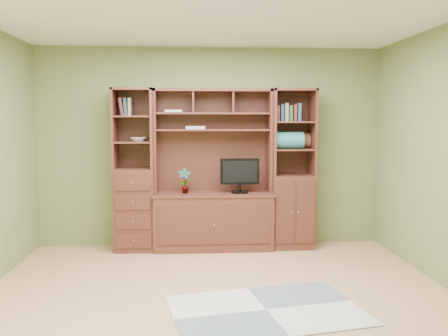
{
  "coord_description": "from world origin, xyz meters",
  "views": [
    {
      "loc": [
        -0.23,
        -4.26,
        1.64
      ],
      "look_at": [
        0.13,
        1.2,
        1.1
      ],
      "focal_mm": 38.0,
      "sensor_mm": 36.0,
      "label": 1
    }
  ],
  "objects": [
    {
      "name": "blanket_red",
      "position": [
        1.11,
        1.85,
        1.39
      ],
      "size": [
        0.36,
        0.2,
        0.2
      ],
      "primitive_type": "cube",
      "color": "brown",
      "rests_on": "right_tower"
    },
    {
      "name": "left_tower",
      "position": [
        -0.97,
        1.77,
        1.02
      ],
      "size": [
        0.5,
        0.45,
        2.05
      ],
      "primitive_type": "cube",
      "color": "#51251C",
      "rests_on": "ground"
    },
    {
      "name": "blanket_teal",
      "position": [
        0.99,
        1.73,
        1.4
      ],
      "size": [
        0.37,
        0.22,
        0.22
      ],
      "primitive_type": "cube",
      "color": "#2C6E74",
      "rests_on": "right_tower"
    },
    {
      "name": "magazines",
      "position": [
        -0.2,
        1.82,
        1.56
      ],
      "size": [
        0.25,
        0.18,
        0.04
      ],
      "primitive_type": "cube",
      "color": "beige",
      "rests_on": "center_hutch"
    },
    {
      "name": "bowl",
      "position": [
        -0.92,
        1.77,
        1.41
      ],
      "size": [
        0.2,
        0.2,
        0.05
      ],
      "primitive_type": "imported",
      "color": "white",
      "rests_on": "left_tower"
    },
    {
      "name": "room",
      "position": [
        0.0,
        0.0,
        1.3
      ],
      "size": [
        4.6,
        4.1,
        2.64
      ],
      "color": "tan",
      "rests_on": "ground"
    },
    {
      "name": "right_tower",
      "position": [
        1.05,
        1.77,
        1.02
      ],
      "size": [
        0.55,
        0.45,
        2.05
      ],
      "primitive_type": "cube",
      "color": "#51251C",
      "rests_on": "ground"
    },
    {
      "name": "orchid",
      "position": [
        -0.34,
        1.7,
        0.89
      ],
      "size": [
        0.17,
        0.11,
        0.32
      ],
      "primitive_type": "imported",
      "color": "#9E5A35",
      "rests_on": "center_hutch"
    },
    {
      "name": "center_hutch",
      "position": [
        0.03,
        1.73,
        1.02
      ],
      "size": [
        1.54,
        0.53,
        2.05
      ],
      "primitive_type": "cube",
      "color": "#51251C",
      "rests_on": "ground"
    },
    {
      "name": "monitor",
      "position": [
        0.36,
        1.7,
        1.03
      ],
      "size": [
        0.5,
        0.23,
        0.61
      ],
      "primitive_type": "cube",
      "rotation": [
        0.0,
        0.0,
        0.03
      ],
      "color": "black",
      "rests_on": "center_hutch"
    },
    {
      "name": "rug",
      "position": [
        0.4,
        -0.32,
        0.01
      ],
      "size": [
        1.8,
        1.37,
        0.01
      ],
      "primitive_type": "cube",
      "rotation": [
        0.0,
        0.0,
        0.19
      ],
      "color": "#999E9E",
      "rests_on": "ground"
    }
  ]
}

